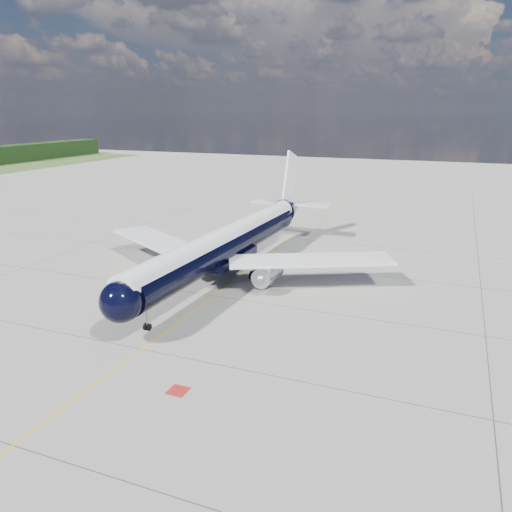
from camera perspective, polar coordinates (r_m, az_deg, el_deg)
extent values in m
plane|color=gray|center=(77.86, 1.71, 0.33)|extent=(320.00, 320.00, 0.00)
cube|color=#E2A50B|center=(73.38, 0.36, -0.67)|extent=(0.16, 160.00, 0.01)
cube|color=maroon|center=(41.68, -8.90, -14.97)|extent=(1.60, 1.60, 0.01)
cylinder|color=black|center=(64.98, -3.55, 1.12)|extent=(5.31, 40.47, 4.04)
sphere|color=black|center=(48.04, -15.19, -5.05)|extent=(4.16, 4.16, 4.04)
cone|color=black|center=(87.21, 3.95, 5.50)|extent=(4.27, 7.56, 4.04)
cylinder|color=white|center=(64.73, -3.56, 1.99)|extent=(4.49, 42.56, 3.15)
cube|color=black|center=(47.68, -15.40, -4.48)|extent=(2.59, 1.35, 0.58)
cube|color=white|center=(72.13, -10.87, 1.62)|extent=(20.33, 14.75, 0.34)
cube|color=white|center=(62.61, 6.27, -0.45)|extent=(20.64, 13.76, 0.34)
cube|color=black|center=(65.39, -3.53, -0.13)|extent=(4.80, 10.76, 1.06)
cylinder|color=#B6B6BD|center=(67.19, -9.59, -0.50)|extent=(2.53, 4.96, 2.38)
cylinder|color=#B6B6BD|center=(61.00, 1.37, -2.02)|extent=(2.53, 4.96, 2.38)
sphere|color=gray|center=(65.43, -10.65, -1.02)|extent=(1.20, 1.20, 1.17)
sphere|color=gray|center=(59.05, 0.54, -2.65)|extent=(1.20, 1.20, 1.17)
cube|color=white|center=(67.14, -9.53, 0.20)|extent=(0.34, 3.40, 1.17)
cube|color=white|center=(60.94, 1.45, -1.25)|extent=(0.34, 3.40, 1.17)
cube|color=white|center=(85.85, 3.90, 8.99)|extent=(0.55, 6.74, 9.06)
cube|color=white|center=(87.05, 3.96, 6.05)|extent=(13.91, 3.83, 0.23)
cylinder|color=gray|center=(51.91, -12.38, -6.94)|extent=(0.20, 0.20, 2.23)
cylinder|color=black|center=(52.41, -12.50, -7.86)|extent=(0.21, 0.75, 0.74)
cylinder|color=black|center=(52.18, -12.12, -7.95)|extent=(0.21, 0.75, 0.74)
cylinder|color=gray|center=(68.72, -5.42, -0.69)|extent=(0.28, 0.28, 2.02)
cylinder|color=gray|center=(65.82, -0.23, -1.39)|extent=(0.28, 0.28, 2.02)
cylinder|color=black|center=(68.49, -5.64, -1.50)|extent=(0.51, 1.18, 1.17)
cylinder|color=black|center=(69.46, -5.17, -1.23)|extent=(0.51, 1.18, 1.17)
cylinder|color=black|center=(65.58, -0.44, -2.24)|extent=(0.51, 1.18, 1.17)
cylinder|color=black|center=(66.59, -0.03, -1.95)|extent=(0.51, 1.18, 1.17)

